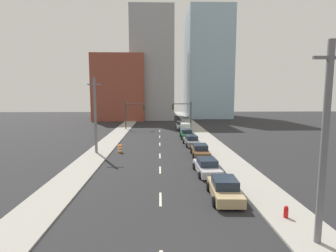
# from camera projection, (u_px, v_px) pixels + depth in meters

# --- Properties ---
(sidewalk_left) EXTENTS (3.12, 98.20, 0.13)m
(sidewalk_left) POSITION_uv_depth(u_px,v_px,m) (125.00, 127.00, 57.46)
(sidewalk_left) COLOR #9E9B93
(sidewalk_left) RESTS_ON ground
(sidewalk_right) EXTENTS (3.12, 98.20, 0.13)m
(sidewalk_right) POSITION_uv_depth(u_px,v_px,m) (194.00, 127.00, 57.97)
(sidewalk_right) COLOR #9E9B93
(sidewalk_right) RESTS_ON ground
(lane_stripe_at_9m) EXTENTS (0.16, 2.40, 0.01)m
(lane_stripe_at_9m) POSITION_uv_depth(u_px,v_px,m) (160.00, 199.00, 18.15)
(lane_stripe_at_9m) COLOR beige
(lane_stripe_at_9m) RESTS_ON ground
(lane_stripe_at_16m) EXTENTS (0.16, 2.40, 0.01)m
(lane_stripe_at_16m) POSITION_uv_depth(u_px,v_px,m) (160.00, 170.00, 25.15)
(lane_stripe_at_16m) COLOR beige
(lane_stripe_at_16m) RESTS_ON ground
(lane_stripe_at_22m) EXTENTS (0.16, 2.40, 0.01)m
(lane_stripe_at_22m) POSITION_uv_depth(u_px,v_px,m) (160.00, 156.00, 30.90)
(lane_stripe_at_22m) COLOR beige
(lane_stripe_at_22m) RESTS_ON ground
(lane_stripe_at_29m) EXTENTS (0.16, 2.40, 0.01)m
(lane_stripe_at_29m) POSITION_uv_depth(u_px,v_px,m) (160.00, 144.00, 38.08)
(lane_stripe_at_29m) COLOR beige
(lane_stripe_at_29m) RESTS_ON ground
(lane_stripe_at_36m) EXTENTS (0.16, 2.40, 0.01)m
(lane_stripe_at_36m) POSITION_uv_depth(u_px,v_px,m) (160.00, 137.00, 44.74)
(lane_stripe_at_36m) COLOR beige
(lane_stripe_at_36m) RESTS_ON ground
(lane_stripe_at_43m) EXTENTS (0.16, 2.40, 0.01)m
(lane_stripe_at_43m) POSITION_uv_depth(u_px,v_px,m) (160.00, 131.00, 51.77)
(lane_stripe_at_43m) COLOR beige
(lane_stripe_at_43m) RESTS_ON ground
(building_brick_left) EXTENTS (14.00, 16.00, 17.92)m
(building_brick_left) POSITION_uv_depth(u_px,v_px,m) (121.00, 88.00, 76.13)
(building_brick_left) COLOR brown
(building_brick_left) RESTS_ON ground
(building_office_center) EXTENTS (12.00, 20.00, 30.92)m
(building_office_center) POSITION_uv_depth(u_px,v_px,m) (153.00, 67.00, 79.61)
(building_office_center) COLOR #99999E
(building_office_center) RESTS_ON ground
(building_glass_right) EXTENTS (13.00, 20.00, 32.56)m
(building_glass_right) POSITION_uv_depth(u_px,v_px,m) (206.00, 66.00, 84.05)
(building_glass_right) COLOR #99B7CC
(building_glass_right) RESTS_ON ground
(traffic_signal_left) EXTENTS (4.04, 0.35, 5.65)m
(traffic_signal_left) POSITION_uv_depth(u_px,v_px,m) (131.00, 112.00, 53.59)
(traffic_signal_left) COLOR #38383D
(traffic_signal_left) RESTS_ON ground
(traffic_signal_right) EXTENTS (4.04, 0.35, 5.65)m
(traffic_signal_right) POSITION_uv_depth(u_px,v_px,m) (185.00, 112.00, 53.96)
(traffic_signal_right) COLOR #38383D
(traffic_signal_right) RESTS_ON ground
(utility_pole_right_near) EXTENTS (1.60, 0.32, 9.64)m
(utility_pole_right_near) POSITION_uv_depth(u_px,v_px,m) (324.00, 144.00, 12.06)
(utility_pole_right_near) COLOR slate
(utility_pole_right_near) RESTS_ON ground
(utility_pole_left_mid) EXTENTS (1.60, 0.32, 9.19)m
(utility_pole_left_mid) POSITION_uv_depth(u_px,v_px,m) (95.00, 115.00, 31.58)
(utility_pole_left_mid) COLOR slate
(utility_pole_left_mid) RESTS_ON ground
(traffic_barrel) EXTENTS (0.56, 0.56, 0.95)m
(traffic_barrel) POSITION_uv_depth(u_px,v_px,m) (120.00, 149.00, 32.55)
(traffic_barrel) COLOR orange
(traffic_barrel) RESTS_ON ground
(fire_hydrant) EXTENTS (0.26, 0.26, 0.84)m
(fire_hydrant) POSITION_uv_depth(u_px,v_px,m) (286.00, 213.00, 15.12)
(fire_hydrant) COLOR red
(fire_hydrant) RESTS_ON ground
(sedan_tan) EXTENTS (2.27, 4.60, 1.45)m
(sedan_tan) POSITION_uv_depth(u_px,v_px,m) (225.00, 189.00, 18.25)
(sedan_tan) COLOR tan
(sedan_tan) RESTS_ON ground
(sedan_silver) EXTENTS (2.23, 4.72, 1.39)m
(sedan_silver) POSITION_uv_depth(u_px,v_px,m) (207.00, 167.00, 23.95)
(sedan_silver) COLOR #B2B2BC
(sedan_silver) RESTS_ON ground
(sedan_brown) EXTENTS (2.18, 4.74, 1.39)m
(sedan_brown) POSITION_uv_depth(u_px,v_px,m) (200.00, 151.00, 30.72)
(sedan_brown) COLOR brown
(sedan_brown) RESTS_ON ground
(sedan_gray) EXTENTS (2.18, 4.87, 1.44)m
(sedan_gray) POSITION_uv_depth(u_px,v_px,m) (191.00, 141.00, 37.10)
(sedan_gray) COLOR slate
(sedan_gray) RESTS_ON ground
(sedan_green) EXTENTS (2.13, 4.72, 1.45)m
(sedan_green) POSITION_uv_depth(u_px,v_px,m) (187.00, 134.00, 43.43)
(sedan_green) COLOR #1E6033
(sedan_green) RESTS_ON ground
(box_truck_teal) EXTENTS (2.27, 5.73, 1.80)m
(box_truck_teal) POSITION_uv_depth(u_px,v_px,m) (185.00, 128.00, 49.62)
(box_truck_teal) COLOR #196B75
(box_truck_teal) RESTS_ON ground
(sedan_white) EXTENTS (2.26, 4.38, 1.52)m
(sedan_white) POSITION_uv_depth(u_px,v_px,m) (181.00, 125.00, 55.47)
(sedan_white) COLOR silver
(sedan_white) RESTS_ON ground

